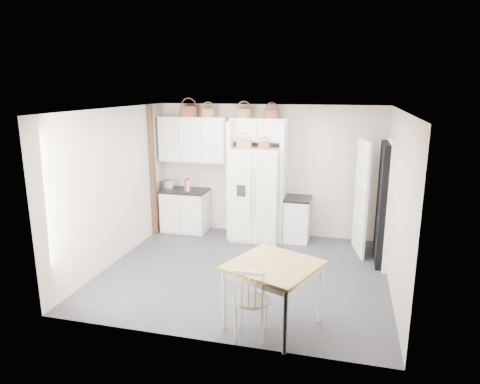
# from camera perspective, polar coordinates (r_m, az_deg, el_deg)

# --- Properties ---
(floor) EXTENTS (4.50, 4.50, 0.00)m
(floor) POSITION_cam_1_polar(r_m,az_deg,el_deg) (7.09, 0.56, -10.57)
(floor) COLOR #2E2E33
(floor) RESTS_ON ground
(ceiling) EXTENTS (4.50, 4.50, 0.00)m
(ceiling) POSITION_cam_1_polar(r_m,az_deg,el_deg) (6.46, 0.61, 10.92)
(ceiling) COLOR white
(ceiling) RESTS_ON wall_back
(wall_back) EXTENTS (4.50, 0.00, 4.50)m
(wall_back) POSITION_cam_1_polar(r_m,az_deg,el_deg) (8.56, 3.76, 2.87)
(wall_back) COLOR #BEB3A5
(wall_back) RESTS_ON floor
(wall_left) EXTENTS (0.00, 4.00, 4.00)m
(wall_left) POSITION_cam_1_polar(r_m,az_deg,el_deg) (7.49, -16.38, 0.73)
(wall_left) COLOR #BEB3A5
(wall_left) RESTS_ON floor
(wall_right) EXTENTS (0.00, 4.00, 4.00)m
(wall_right) POSITION_cam_1_polar(r_m,az_deg,el_deg) (6.52, 20.19, -1.51)
(wall_right) COLOR #BEB3A5
(wall_right) RESTS_ON floor
(refrigerator) EXTENTS (0.93, 0.75, 1.80)m
(refrigerator) POSITION_cam_1_polar(r_m,az_deg,el_deg) (8.33, 2.24, -0.25)
(refrigerator) COLOR silver
(refrigerator) RESTS_ON floor
(base_cab_left) EXTENTS (0.90, 0.57, 0.84)m
(base_cab_left) POSITION_cam_1_polar(r_m,az_deg,el_deg) (8.95, -7.32, -2.54)
(base_cab_left) COLOR silver
(base_cab_left) RESTS_ON floor
(base_cab_right) EXTENTS (0.47, 0.56, 0.82)m
(base_cab_right) POSITION_cam_1_polar(r_m,az_deg,el_deg) (8.40, 7.61, -3.71)
(base_cab_right) COLOR silver
(base_cab_right) RESTS_ON floor
(dining_table) EXTENTS (1.30, 1.30, 0.83)m
(dining_table) POSITION_cam_1_polar(r_m,az_deg,el_deg) (5.50, 4.43, -13.48)
(dining_table) COLOR #A3802D
(dining_table) RESTS_ON floor
(windsor_chair) EXTENTS (0.47, 0.43, 0.93)m
(windsor_chair) POSITION_cam_1_polar(r_m,az_deg,el_deg) (5.25, 1.54, -14.22)
(windsor_chair) COLOR silver
(windsor_chair) RESTS_ON floor
(counter_left) EXTENTS (0.94, 0.61, 0.04)m
(counter_left) POSITION_cam_1_polar(r_m,az_deg,el_deg) (8.83, -7.40, 0.18)
(counter_left) COLOR black
(counter_left) RESTS_ON base_cab_left
(counter_right) EXTENTS (0.50, 0.60, 0.04)m
(counter_right) POSITION_cam_1_polar(r_m,az_deg,el_deg) (8.28, 7.71, -0.88)
(counter_right) COLOR black
(counter_right) RESTS_ON base_cab_right
(toaster) EXTENTS (0.27, 0.16, 0.19)m
(toaster) POSITION_cam_1_polar(r_m,az_deg,el_deg) (8.90, -9.64, 0.96)
(toaster) COLOR silver
(toaster) RESTS_ON counter_left
(cookbook_red) EXTENTS (0.07, 0.18, 0.27)m
(cookbook_red) POSITION_cam_1_polar(r_m,az_deg,el_deg) (8.69, -7.04, 1.00)
(cookbook_red) COLOR #AE222E
(cookbook_red) RESTS_ON counter_left
(cookbook_cream) EXTENTS (0.04, 0.15, 0.22)m
(cookbook_cream) POSITION_cam_1_polar(r_m,az_deg,el_deg) (8.69, -6.88, 0.84)
(cookbook_cream) COLOR beige
(cookbook_cream) RESTS_ON counter_left
(basket_upper_b) EXTENTS (0.36, 0.36, 0.21)m
(basket_upper_b) POSITION_cam_1_polar(r_m,az_deg,el_deg) (8.68, -6.83, 10.64)
(basket_upper_b) COLOR brown
(basket_upper_b) RESTS_ON upper_cabinet
(basket_upper_c) EXTENTS (0.29, 0.29, 0.17)m
(basket_upper_c) POSITION_cam_1_polar(r_m,az_deg,el_deg) (8.55, -4.25, 10.50)
(basket_upper_c) COLOR brown
(basket_upper_c) RESTS_ON upper_cabinet
(basket_bridge_a) EXTENTS (0.31, 0.31, 0.17)m
(basket_bridge_a) POSITION_cam_1_polar(r_m,az_deg,el_deg) (8.35, 0.53, 10.49)
(basket_bridge_a) COLOR brown
(basket_bridge_a) RESTS_ON bridge_cabinet
(basket_bridge_b) EXTENTS (0.29, 0.29, 0.16)m
(basket_bridge_b) POSITION_cam_1_polar(r_m,az_deg,el_deg) (8.24, 4.24, 10.37)
(basket_bridge_b) COLOR brown
(basket_bridge_b) RESTS_ON bridge_cabinet
(basket_fridge_a) EXTENTS (0.30, 0.30, 0.16)m
(basket_fridge_a) POSITION_cam_1_polar(r_m,az_deg,el_deg) (8.10, 0.54, 6.42)
(basket_fridge_a) COLOR brown
(basket_fridge_a) RESTS_ON refrigerator
(basket_fridge_b) EXTENTS (0.23, 0.23, 0.12)m
(basket_fridge_b) POSITION_cam_1_polar(r_m,az_deg,el_deg) (8.02, 3.22, 6.20)
(basket_fridge_b) COLOR brown
(basket_fridge_b) RESTS_ON refrigerator
(upper_cabinet) EXTENTS (1.40, 0.34, 0.90)m
(upper_cabinet) POSITION_cam_1_polar(r_m,az_deg,el_deg) (8.70, -6.21, 7.00)
(upper_cabinet) COLOR silver
(upper_cabinet) RESTS_ON wall_back
(bridge_cabinet) EXTENTS (1.12, 0.34, 0.45)m
(bridge_cabinet) POSITION_cam_1_polar(r_m,az_deg,el_deg) (8.31, 2.60, 8.29)
(bridge_cabinet) COLOR silver
(bridge_cabinet) RESTS_ON wall_back
(fridge_panel_left) EXTENTS (0.08, 0.60, 2.30)m
(fridge_panel_left) POSITION_cam_1_polar(r_m,az_deg,el_deg) (8.45, -1.04, 1.71)
(fridge_panel_left) COLOR silver
(fridge_panel_left) RESTS_ON floor
(fridge_panel_right) EXTENTS (0.08, 0.60, 2.30)m
(fridge_panel_right) POSITION_cam_1_polar(r_m,az_deg,el_deg) (8.25, 5.82, 1.33)
(fridge_panel_right) COLOR silver
(fridge_panel_right) RESTS_ON floor
(trim_post) EXTENTS (0.09, 0.09, 2.60)m
(trim_post) POSITION_cam_1_polar(r_m,az_deg,el_deg) (8.63, -11.58, 2.70)
(trim_post) COLOR #371B12
(trim_post) RESTS_ON floor
(doorway_void) EXTENTS (0.18, 0.85, 2.05)m
(doorway_void) POSITION_cam_1_polar(r_m,az_deg,el_deg) (7.54, 18.63, -1.52)
(doorway_void) COLOR black
(doorway_void) RESTS_ON floor
(door_slab) EXTENTS (0.21, 0.79, 2.05)m
(door_slab) POSITION_cam_1_polar(r_m,az_deg,el_deg) (7.84, 15.85, -0.74)
(door_slab) COLOR white
(door_slab) RESTS_ON floor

